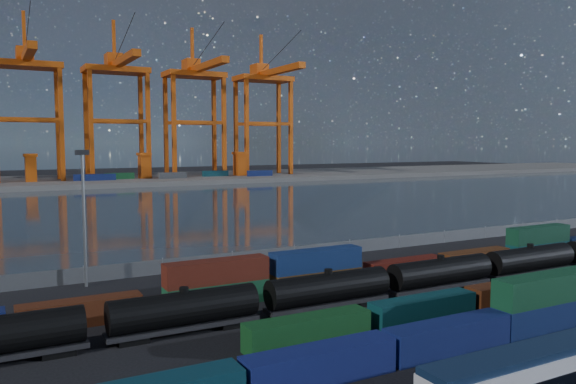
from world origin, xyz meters
name	(u,v)px	position (x,y,z in m)	size (l,w,h in m)	color
ground	(421,308)	(0.00, 0.00, 0.00)	(700.00, 700.00, 0.00)	black
harbor_water	(157,207)	(0.00, 105.00, 0.01)	(700.00, 700.00, 0.00)	#2D3942
far_quay	(93,181)	(0.00, 210.00, 1.00)	(700.00, 70.00, 2.00)	#514F4C
distant_mountains	(28,65)	(63.02, 1600.00, 220.29)	(2470.00, 1100.00, 520.00)	#1E2630
container_row_mid	(443,306)	(-0.59, -3.81, 1.26)	(141.05, 2.37, 2.53)	#44474A
container_row_north	(423,261)	(10.00, 11.11, 1.90)	(139.88, 2.32, 4.95)	navy
tanker_string	(388,281)	(-1.44, 3.93, 2.19)	(122.68, 3.05, 4.36)	black
waterfront_fence	(294,253)	(0.00, 28.00, 1.00)	(160.12, 0.12, 2.20)	#595B5E
yard_light_mast	(84,211)	(-30.00, 26.00, 9.30)	(1.60, 0.40, 16.60)	slate
gantry_cranes	(73,81)	(-7.50, 203.15, 42.81)	(201.86, 51.57, 69.84)	#C84C0E
quay_containers	(70,178)	(-11.00, 195.46, 3.30)	(172.58, 10.99, 2.60)	navy
straddle_carriers	(90,166)	(-2.50, 200.00, 7.82)	(140.00, 7.00, 11.10)	#C84C0E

